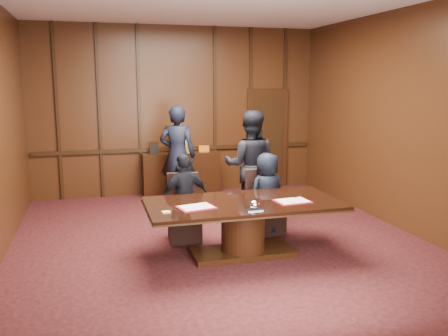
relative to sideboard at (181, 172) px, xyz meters
name	(u,v)px	position (x,y,z in m)	size (l,w,h in m)	color
room	(224,126)	(0.07, -3.12, 1.24)	(7.00, 7.04, 3.50)	black
sideboard	(181,172)	(0.00, 0.00, 0.00)	(1.60, 0.45, 1.54)	black
conference_table	(243,219)	(0.16, -3.76, 0.02)	(2.62, 1.32, 0.76)	black
folder_left	(196,207)	(-0.52, -3.90, 0.28)	(0.52, 0.42, 0.02)	#A70F1B
folder_right	(292,201)	(0.80, -3.94, 0.28)	(0.49, 0.37, 0.02)	#A70F1B
inkstand	(254,206)	(0.16, -4.21, 0.33)	(0.20, 0.14, 0.12)	white
notepad	(166,212)	(-0.93, -4.02, 0.28)	(0.10, 0.07, 0.01)	#FFE87C
chair_left	(184,221)	(-0.48, -2.88, -0.19)	(0.52, 0.52, 0.99)	black
chair_right	(265,214)	(0.81, -2.88, -0.19)	(0.56, 0.56, 0.99)	black
signatory_left	(185,198)	(-0.49, -2.96, 0.18)	(0.77, 0.32, 1.32)	black
signatory_right	(267,194)	(0.81, -2.96, 0.16)	(0.63, 0.41, 1.29)	black
witness_left	(178,155)	(-0.20, -0.77, 0.48)	(0.70, 0.46, 1.92)	black
witness_right	(250,165)	(0.83, -2.09, 0.46)	(0.92, 0.71, 1.89)	black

